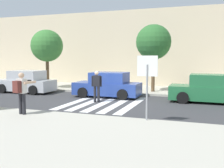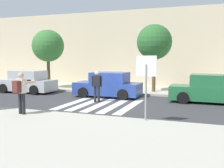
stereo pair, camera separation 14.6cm
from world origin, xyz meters
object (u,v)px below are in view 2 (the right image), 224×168
pedestrian_crossing (97,85)px  street_tree_west (48,46)px  photographer_with_backpack (21,89)px  parked_car_silver (27,82)px  stop_sign (146,74)px  parked_car_green (209,89)px  street_tree_center (154,42)px  parked_car_blue (108,85)px

pedestrian_crossing → street_tree_west: (-5.69, 3.86, 2.34)m
photographer_with_backpack → pedestrian_crossing: (1.44, 4.49, -0.19)m
photographer_with_backpack → parked_car_silver: (-4.78, 6.44, -0.44)m
stop_sign → parked_car_green: stop_sign is taller
pedestrian_crossing → parked_car_green: 6.17m
pedestrian_crossing → street_tree_west: bearing=145.8°
photographer_with_backpack → street_tree_center: (3.72, 8.96, 2.30)m
parked_car_blue → stop_sign: bearing=-57.1°
stop_sign → parked_car_green: bearing=68.6°
stop_sign → parked_car_blue: bearing=122.9°
parked_car_blue → pedestrian_crossing: bearing=-87.7°
street_tree_center → parked_car_blue: bearing=-133.1°
photographer_with_backpack → parked_car_blue: (1.36, 6.44, -0.44)m
photographer_with_backpack → parked_car_green: 9.74m
photographer_with_backpack → parked_car_silver: 8.03m
parked_car_blue → parked_car_green: (5.92, -0.00, 0.00)m
pedestrian_crossing → street_tree_center: size_ratio=0.38×
pedestrian_crossing → street_tree_west: street_tree_west is taller
parked_car_silver → street_tree_west: street_tree_west is taller
pedestrian_crossing → street_tree_west: size_ratio=0.39×
parked_car_green → street_tree_west: street_tree_west is taller
stop_sign → street_tree_west: (-9.31, 7.62, 1.43)m
photographer_with_backpack → street_tree_center: 9.97m
stop_sign → street_tree_center: 8.48m
pedestrian_crossing → parked_car_silver: bearing=162.6°
pedestrian_crossing → parked_car_blue: size_ratio=0.42×
stop_sign → street_tree_west: bearing=140.7°
pedestrian_crossing → parked_car_green: (5.85, 1.95, -0.25)m
parked_car_green → street_tree_center: 5.16m
photographer_with_backpack → parked_car_silver: size_ratio=0.42×
pedestrian_crossing → street_tree_center: street_tree_center is taller
parked_car_green → street_tree_center: (-3.57, 2.52, 2.75)m
street_tree_west → street_tree_center: size_ratio=0.97×
parked_car_green → parked_car_silver: bearing=180.0°
parked_car_blue → parked_car_green: same height
parked_car_blue → parked_car_green: 5.92m
parked_car_silver → street_tree_west: (0.53, 1.91, 2.59)m
photographer_with_backpack → street_tree_center: size_ratio=0.38×
stop_sign → parked_car_green: 6.23m
stop_sign → photographer_with_backpack: bearing=-171.7°
parked_car_green → street_tree_west: size_ratio=0.93×
stop_sign → photographer_with_backpack: 5.16m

